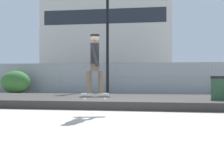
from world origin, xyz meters
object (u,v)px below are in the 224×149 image
object	(u,v)px
skateboard	(95,97)
trash_bin	(220,92)
skater	(95,61)
parked_car_near	(95,79)
shrub_left	(16,82)
street_lamp	(107,12)
parked_car_mid	(184,79)

from	to	relation	value
skateboard	trash_bin	xyz separation A→B (m)	(3.66, 2.51, 0.04)
skater	parked_car_near	world-z (taller)	skater
parked_car_near	shrub_left	bearing A→B (deg)	-134.89
street_lamp	parked_car_near	distance (m)	5.73
parked_car_mid	trash_bin	world-z (taller)	parked_car_mid
parked_car_mid	shrub_left	size ratio (longest dim) A/B	2.57
trash_bin	parked_car_near	bearing A→B (deg)	121.61
trash_bin	skater	bearing A→B (deg)	-145.53
parked_car_near	trash_bin	world-z (taller)	parked_car_near
parked_car_near	trash_bin	size ratio (longest dim) A/B	4.34
skateboard	shrub_left	size ratio (longest dim) A/B	0.47
trash_bin	shrub_left	bearing A→B (deg)	148.82
parked_car_mid	skater	bearing A→B (deg)	-105.13
parked_car_mid	shrub_left	xyz separation A→B (m)	(-10.19, -4.06, -0.16)
skater	street_lamp	bearing A→B (deg)	97.43
skater	shrub_left	world-z (taller)	skater
parked_car_near	skateboard	bearing A→B (deg)	-78.14
street_lamp	skater	bearing A→B (deg)	-82.57
street_lamp	shrub_left	world-z (taller)	street_lamp
skater	street_lamp	world-z (taller)	street_lamp
skater	trash_bin	size ratio (longest dim) A/B	1.60
parked_car_mid	trash_bin	distance (m)	10.34
skater	skateboard	bearing A→B (deg)	84.29
street_lamp	parked_car_mid	distance (m)	7.22
skateboard	trash_bin	distance (m)	4.44
skater	parked_car_mid	xyz separation A→B (m)	(3.47, 12.85, -0.58)
parked_car_near	shrub_left	xyz separation A→B (m)	(-4.03, -4.04, -0.16)
skateboard	parked_car_near	size ratio (longest dim) A/B	0.18
parked_car_mid	trash_bin	size ratio (longest dim) A/B	4.40
skater	shrub_left	distance (m)	11.09
street_lamp	parked_car_near	size ratio (longest dim) A/B	1.74
street_lamp	trash_bin	xyz separation A→B (m)	(4.82, -6.43, -4.24)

